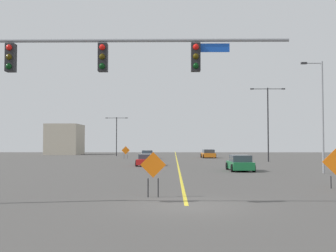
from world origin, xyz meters
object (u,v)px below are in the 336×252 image
street_lamp_mid_right (117,132)px  street_lamp_far_right (321,112)px  car_silver_approaching (147,155)px  construction_sign_median_far (336,163)px  car_red_mid (147,160)px  car_green_far (240,163)px  construction_sign_left_shoulder (126,151)px  street_lamp_near_left (268,118)px  car_orange_near (208,154)px  traffic_signal_assembly (54,68)px  construction_sign_right_lane (153,168)px

street_lamp_mid_right → street_lamp_far_right: 50.67m
car_silver_approaching → street_lamp_mid_right: bearing=115.7°
construction_sign_median_far → street_lamp_far_right: bearing=73.5°
street_lamp_far_right → construction_sign_median_far: 11.83m
street_lamp_mid_right → car_red_mid: size_ratio=1.71×
street_lamp_far_right → car_green_far: (-5.89, 2.76, -4.13)m
street_lamp_mid_right → construction_sign_left_shoulder: size_ratio=3.83×
street_lamp_near_left → construction_sign_median_far: bearing=-97.0°
car_red_mid → car_green_far: 11.61m
car_red_mid → car_orange_near: size_ratio=0.95×
construction_sign_left_shoulder → car_orange_near: (13.03, 3.73, -0.54)m
car_green_far → car_red_mid: bearing=136.1°
construction_sign_median_far → car_green_far: construction_sign_median_far is taller
traffic_signal_assembly → car_green_far: traffic_signal_assembly is taller
car_orange_near → street_lamp_near_left: bearing=-65.1°
street_lamp_far_right → car_orange_near: bearing=99.5°
construction_sign_right_lane → construction_sign_median_far: 9.79m
street_lamp_mid_right → car_orange_near: size_ratio=1.64×
construction_sign_right_lane → car_orange_near: bearing=82.4°
street_lamp_near_left → car_orange_near: 16.23m
car_green_far → construction_sign_left_shoulder: bearing=114.7°
car_red_mid → street_lamp_near_left: bearing=33.5°
construction_sign_left_shoulder → car_green_far: (12.97, -28.22, -0.56)m
construction_sign_right_lane → construction_sign_left_shoulder: (-6.50, 45.29, -0.03)m
car_orange_near → traffic_signal_assembly: bearing=-101.1°
car_green_far → street_lamp_mid_right: bearing=111.0°
traffic_signal_assembly → car_red_mid: (1.66, 27.55, -4.50)m
traffic_signal_assembly → construction_sign_right_lane: 5.77m
street_lamp_mid_right → car_orange_near: 20.06m
street_lamp_mid_right → construction_sign_median_far: bearing=-71.3°
street_lamp_far_right → car_orange_near: 35.43m
traffic_signal_assembly → car_orange_near: (10.09, 51.45, -4.40)m
street_lamp_near_left → construction_sign_median_far: (-3.88, -31.51, -4.34)m
street_lamp_near_left → street_lamp_far_right: (-0.67, -20.68, -0.84)m
traffic_signal_assembly → construction_sign_median_far: size_ratio=6.81×
traffic_signal_assembly → street_lamp_mid_right: (-6.40, 62.23, -0.60)m
traffic_signal_assembly → construction_sign_median_far: 14.52m
car_orange_near → car_green_far: size_ratio=1.00×
street_lamp_mid_right → car_red_mid: bearing=-76.9°
construction_sign_right_lane → car_silver_approaching: bearing=94.0°
street_lamp_near_left → car_red_mid: (-14.93, -9.87, -5.04)m
construction_sign_median_far → car_silver_approaching: size_ratio=0.46×
construction_sign_left_shoulder → car_green_far: bearing=-65.3°
construction_sign_median_far → street_lamp_mid_right: bearing=108.7°
construction_sign_right_lane → construction_sign_left_shoulder: size_ratio=1.00×
construction_sign_right_lane → car_green_far: construction_sign_right_lane is taller
car_red_mid → car_silver_approaching: 20.57m
car_silver_approaching → street_lamp_far_right: bearing=-63.6°
car_green_far → street_lamp_near_left: bearing=69.9°
street_lamp_near_left → street_lamp_mid_right: size_ratio=1.29×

